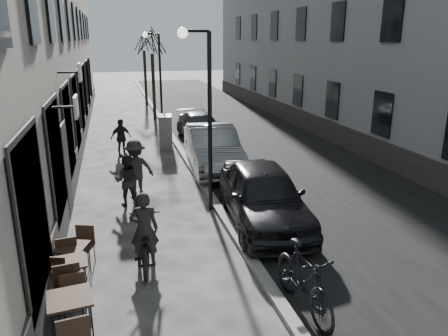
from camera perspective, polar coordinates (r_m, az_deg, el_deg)
name	(u,v)px	position (r m, az deg, el deg)	size (l,w,h in m)	color
road	(240,133)	(23.08, 2.12, 4.62)	(7.30, 60.00, 0.00)	black
kerb	(171,135)	(22.33, -6.93, 4.25)	(0.25, 60.00, 0.12)	gray
streetlamp_near	(204,102)	(12.00, -2.69, 8.64)	(0.90, 0.28, 5.09)	black
streetlamp_far	(157,70)	(23.81, -8.77, 12.50)	(0.90, 0.28, 5.09)	black
tree_near	(151,40)	(26.75, -9.46, 16.15)	(2.40, 2.40, 5.70)	black
tree_far	(143,40)	(32.72, -10.47, 16.17)	(2.40, 2.40, 5.70)	black
bistro_set_a	(71,315)	(7.88, -19.30, -17.68)	(0.78, 1.75, 1.01)	black
bistro_set_b	(70,275)	(9.09, -19.43, -13.10)	(0.72, 1.60, 0.92)	black
bistro_set_c	(72,259)	(9.72, -19.19, -11.15)	(0.88, 1.55, 0.89)	black
utility_cabinet	(166,132)	(19.72, -7.63, 4.65)	(0.56, 1.02, 1.53)	slate
bicycle	(145,243)	(9.84, -10.29, -9.63)	(0.69, 1.99, 1.04)	black
cyclist_rider	(144,229)	(9.70, -10.39, -7.87)	(0.62, 0.41, 1.71)	black
pedestrian_near	(127,180)	(13.26, -12.55, -1.54)	(0.76, 0.59, 1.56)	black
pedestrian_mid	(136,169)	(13.79, -11.47, -0.13)	(1.19, 0.68, 1.84)	#2B2925
pedestrian_far	(121,138)	(18.90, -13.31, 3.90)	(0.93, 0.39, 1.58)	black
car_near	(263,195)	(11.70, 5.15, -3.53)	(1.91, 4.75, 1.62)	black
car_mid	(213,148)	(16.57, -1.47, 2.65)	(1.72, 4.94, 1.63)	gray
car_far	(201,126)	(21.60, -3.09, 5.45)	(1.74, 4.28, 1.24)	#363740
moped	(304,280)	(8.27, 10.38, -14.21)	(0.60, 2.12, 1.27)	black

